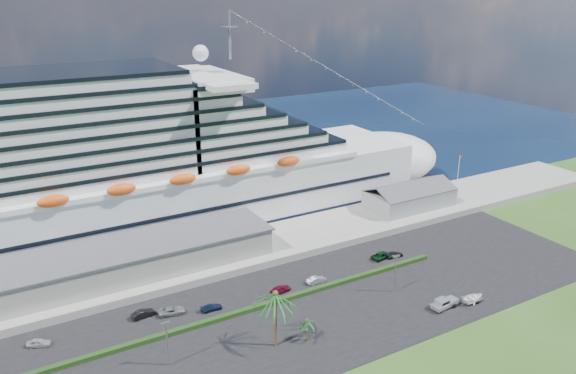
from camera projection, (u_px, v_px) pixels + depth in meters
ground at (336, 341)px, 99.81m from camera, size 420.00×420.00×0.00m
asphalt_lot at (304, 311)px, 108.78m from camera, size 140.00×38.00×0.12m
wharf at (240, 250)px, 132.19m from camera, size 240.00×20.00×1.80m
water at (135, 158)px, 206.03m from camera, size 420.00×160.00×0.02m
cruise_ship at (116, 173)px, 136.41m from camera, size 191.00×38.00×54.00m
terminal_building at (132, 258)px, 119.11m from camera, size 61.00×15.00×6.30m
port_shed at (410, 197)px, 155.35m from camera, size 24.00×12.31×7.37m
flagpole at (458, 174)px, 162.50m from camera, size 1.08×0.16×12.00m
hedge at (255, 308)px, 108.95m from camera, size 88.00×1.10×0.90m
lamp_post_left at (167, 338)px, 91.44m from camera, size 1.60×0.35×8.27m
lamp_post_right at (395, 269)px, 113.91m from camera, size 1.60×0.35×8.27m
palm_tall at (275, 300)px, 95.30m from camera, size 8.82×8.82×11.13m
palm_short at (307, 323)px, 98.52m from camera, size 3.53×3.53×4.56m
parked_car_0 at (39, 343)px, 97.86m from camera, size 4.39×3.15×1.39m
parked_car_1 at (143, 314)px, 106.47m from camera, size 4.68×2.13×1.49m
parked_car_2 at (172, 311)px, 107.41m from camera, size 5.43×3.30×1.41m
parked_car_3 at (211, 307)px, 108.81m from camera, size 4.33×1.93×1.23m
parked_car_4 at (280, 289)px, 115.10m from camera, size 4.73×2.51×1.53m
parked_car_5 at (316, 280)px, 118.85m from camera, size 4.26×1.52×1.40m
parked_car_6 at (381, 255)px, 129.61m from camera, size 5.60×3.33×1.46m
parked_car_7 at (394, 254)px, 130.24m from camera, size 4.55×2.00×1.30m
pickup_truck at (444, 303)px, 109.40m from camera, size 6.04×2.71×2.07m
boat_trailer at (473, 298)px, 111.29m from camera, size 5.66×3.60×1.63m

